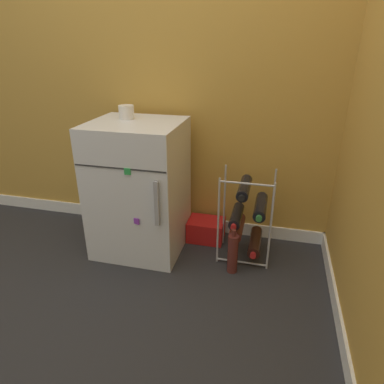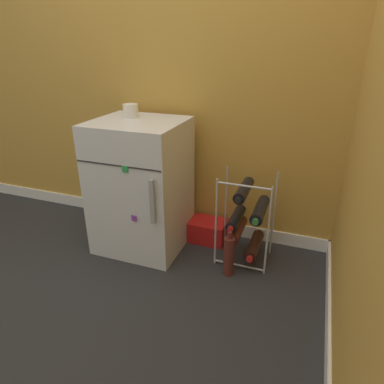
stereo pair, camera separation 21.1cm
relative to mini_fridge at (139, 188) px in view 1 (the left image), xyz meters
The scene contains 7 objects.
ground_plane 0.56m from the mini_fridge, 49.32° to the right, with size 14.00×14.00×0.00m, color #28282B.
wall_back 0.92m from the mini_fridge, 55.11° to the left, with size 6.91×0.07×2.50m.
mini_fridge is the anchor object (origin of this frame).
wine_rack 0.70m from the mini_fridge, ahead, with size 0.32×0.31×0.57m.
soda_box 0.56m from the mini_fridge, 24.59° to the left, with size 0.24×0.18×0.15m.
fridge_top_cup 0.47m from the mini_fridge, 137.94° to the left, with size 0.09×0.09×0.08m.
loose_bottle_floor 0.71m from the mini_fridge, 12.58° to the right, with size 0.06×0.06×0.29m.
Camera 1 is at (0.57, -1.57, 1.28)m, focal length 32.00 mm.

